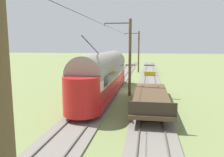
{
  "coord_description": "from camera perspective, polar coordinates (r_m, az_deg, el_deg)",
  "views": [
    {
      "loc": [
        -2.01,
        24.11,
        5.05
      ],
      "look_at": [
        1.51,
        2.5,
        1.73
      ],
      "focal_mm": 35.78,
      "sensor_mm": 36.0,
      "label": 1
    }
  ],
  "objects": [
    {
      "name": "overhead_wire_run",
      "position": [
        23.08,
        -1.48,
        13.4
      ],
      "size": [
        2.54,
        42.96,
        0.18
      ],
      "color": "black",
      "rests_on": "ground"
    },
    {
      "name": "ground_plane",
      "position": [
        24.72,
        4.4,
        -3.21
      ],
      "size": [
        220.0,
        220.0,
        0.0
      ],
      "primitive_type": "plane",
      "color": "olive"
    },
    {
      "name": "catenary_pole_mid_near",
      "position": [
        22.0,
        4.42,
        5.64
      ],
      "size": [
        2.75,
        0.28,
        7.52
      ],
      "color": "brown",
      "rests_on": "ground"
    },
    {
      "name": "track_streetcar_siding",
      "position": [
        24.93,
        9.76,
        -3.08
      ],
      "size": [
        2.8,
        80.0,
        0.18
      ],
      "color": "slate",
      "rests_on": "ground"
    },
    {
      "name": "track_adjacent_siding",
      "position": [
        25.3,
        -0.75,
        -2.78
      ],
      "size": [
        2.8,
        80.0,
        0.18
      ],
      "color": "slate",
      "rests_on": "ground"
    },
    {
      "name": "catenary_pole_foreground",
      "position": [
        41.43,
        6.73,
        6.99
      ],
      "size": [
        2.75,
        0.28,
        7.52
      ],
      "color": "brown",
      "rests_on": "ground"
    },
    {
      "name": "track_end_bumper",
      "position": [
        36.61,
        9.64,
        1.19
      ],
      "size": [
        1.8,
        0.6,
        0.8
      ],
      "primitive_type": "cube",
      "color": "#B2A519",
      "rests_on": "ground"
    },
    {
      "name": "vintage_streetcar",
      "position": [
        21.94,
        -2.17,
        1.3
      ],
      "size": [
        2.65,
        17.23,
        5.5
      ],
      "color": "red",
      "rests_on": "ground"
    },
    {
      "name": "flatcar_adjacent",
      "position": [
        18.37,
        9.96,
        -4.7
      ],
      "size": [
        2.8,
        11.09,
        1.6
      ],
      "color": "brown",
      "rests_on": "ground"
    }
  ]
}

